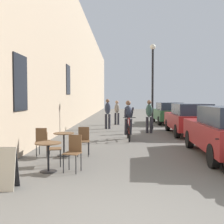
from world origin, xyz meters
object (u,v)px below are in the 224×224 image
cafe_chair_near_toward_wall (51,147)px  cafe_chair_mid_toward_street (84,139)px  cafe_table_near (48,151)px  cafe_chair_near_toward_street (74,150)px  cafe_table_mid (64,139)px  pedestrian_near (149,114)px  street_lamp (153,76)px  cafe_chair_mid_toward_wall (42,140)px  pedestrian_far (117,111)px  parked_car_third (168,113)px  sandwich_board_sign (3,168)px  pedestrian_mid (108,112)px  cyclist_on_bicycle (128,121)px  parked_car_second (189,118)px

cafe_chair_near_toward_wall → cafe_chair_mid_toward_street: same height
cafe_table_near → cafe_chair_mid_toward_street: bearing=72.8°
cafe_chair_near_toward_street → cafe_table_mid: size_ratio=1.24×
pedestrian_near → street_lamp: bearing=77.6°
cafe_table_near → cafe_chair_mid_toward_wall: size_ratio=0.81×
pedestrian_far → cafe_table_near: bearing=-97.2°
parked_car_third → cafe_chair_near_toward_wall: bearing=-112.8°
sandwich_board_sign → parked_car_third: parked_car_third is taller
cafe_chair_near_toward_street → pedestrian_mid: (0.40, 9.49, 0.48)m
cafe_chair_mid_toward_wall → street_lamp: (4.28, 7.47, 2.59)m
cafe_chair_mid_toward_street → parked_car_third: parked_car_third is taller
cafe_table_near → cyclist_on_bicycle: 5.77m
cafe_chair_mid_toward_street → parked_car_third: (4.55, 11.08, 0.27)m
cafe_table_near → cafe_chair_mid_toward_street: 2.04m
cyclist_on_bicycle → pedestrian_mid: pedestrian_mid is taller
pedestrian_far → sandwich_board_sign: bearing=-98.8°
pedestrian_near → parked_car_third: (1.90, 5.38, -0.18)m
cafe_chair_mid_toward_street → pedestrian_near: 6.30m
cyclist_on_bicycle → pedestrian_mid: size_ratio=0.99×
cafe_chair_near_toward_street → cyclist_on_bicycle: 5.50m
cafe_table_mid → parked_car_second: bearing=45.3°
cafe_chair_mid_toward_wall → pedestrian_mid: pedestrian_mid is taller
cafe_table_mid → cafe_chair_mid_toward_street: (0.61, 0.08, -0.00)m
cafe_chair_near_toward_street → pedestrian_far: bearing=85.6°
cafe_table_near → parked_car_third: 14.01m
pedestrian_far → parked_car_third: 3.74m
cafe_table_mid → pedestrian_far: bearing=81.5°
cyclist_on_bicycle → pedestrian_far: (-0.59, 6.79, 0.13)m
cafe_chair_near_toward_wall → cafe_chair_near_toward_street: bearing=-36.1°
cyclist_on_bicycle → pedestrian_near: (1.14, 2.28, 0.16)m
cafe_table_near → cafe_chair_mid_toward_wall: (-0.66, 1.79, -0.00)m
cafe_chair_mid_toward_wall → cyclist_on_bicycle: bearing=52.1°
street_lamp → cafe_chair_near_toward_wall: bearing=-113.0°
pedestrian_mid → pedestrian_far: 2.63m
parked_car_second → pedestrian_near: bearing=164.5°
cafe_table_near → cafe_chair_mid_toward_wall: bearing=110.3°
cafe_chair_near_toward_wall → cafe_chair_mid_toward_street: bearing=63.7°
cafe_chair_mid_toward_street → cafe_table_near: bearing=-107.2°
cyclist_on_bicycle → street_lamp: bearing=69.0°
cafe_table_mid → cyclist_on_bicycle: (2.12, 3.49, 0.29)m
cafe_chair_mid_toward_street → pedestrian_mid: pedestrian_mid is taller
sandwich_board_sign → pedestrian_near: bearing=66.8°
parked_car_third → cafe_chair_mid_toward_wall: bearing=-117.4°
cyclist_on_bicycle → street_lamp: (1.50, 3.90, 2.30)m
cyclist_on_bicycle → pedestrian_far: size_ratio=1.06×
cafe_chair_mid_toward_street → sandwich_board_sign: bearing=-109.9°
cafe_table_mid → pedestrian_mid: (1.02, 7.70, 0.48)m
street_lamp → parked_car_second: size_ratio=1.12×
cafe_table_mid → cafe_chair_mid_toward_street: bearing=7.1°
cafe_chair_mid_toward_wall → pedestrian_near: (3.92, 5.85, 0.45)m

